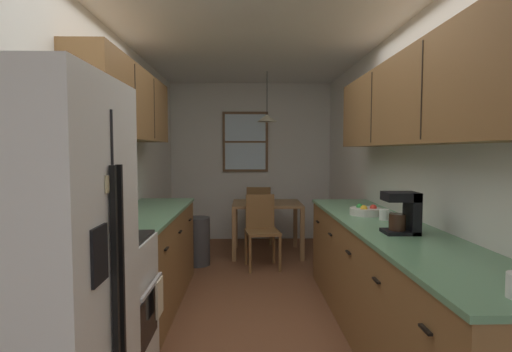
# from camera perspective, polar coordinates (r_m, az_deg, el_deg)

# --- Properties ---
(ground_plane) EXTENTS (12.00, 12.00, 0.00)m
(ground_plane) POSITION_cam_1_polar(r_m,az_deg,el_deg) (4.13, -0.35, -16.97)
(ground_plane) COLOR brown
(wall_left) EXTENTS (0.10, 9.00, 2.55)m
(wall_left) POSITION_cam_1_polar(r_m,az_deg,el_deg) (4.08, -19.68, 0.89)
(wall_left) COLOR white
(wall_left) RESTS_ON ground
(wall_right) EXTENTS (0.10, 9.00, 2.55)m
(wall_right) POSITION_cam_1_polar(r_m,az_deg,el_deg) (4.12, 18.75, 0.94)
(wall_right) COLOR white
(wall_right) RESTS_ON ground
(wall_back) EXTENTS (4.40, 0.10, 2.55)m
(wall_back) POSITION_cam_1_polar(r_m,az_deg,el_deg) (6.52, -0.77, 2.07)
(wall_back) COLOR white
(wall_back) RESTS_ON ground
(ceiling_slab) EXTENTS (4.40, 9.00, 0.08)m
(ceiling_slab) POSITION_cam_1_polar(r_m,az_deg,el_deg) (4.03, -0.36, 19.99)
(ceiling_slab) COLOR white
(refrigerator) EXTENTS (0.70, 0.78, 1.77)m
(refrigerator) POSITION_cam_1_polar(r_m,az_deg,el_deg) (1.98, -29.22, -13.64)
(refrigerator) COLOR white
(refrigerator) RESTS_ON ground
(stove_range) EXTENTS (0.66, 0.62, 1.10)m
(stove_range) POSITION_cam_1_polar(r_m,az_deg,el_deg) (2.74, -22.09, -17.67)
(stove_range) COLOR white
(stove_range) RESTS_ON ground
(microwave_over_range) EXTENTS (0.39, 0.56, 0.30)m
(microwave_over_range) POSITION_cam_1_polar(r_m,az_deg,el_deg) (2.61, -25.10, 8.35)
(microwave_over_range) COLOR white
(counter_left) EXTENTS (0.64, 1.94, 0.90)m
(counter_left) POSITION_cam_1_polar(r_m,az_deg,el_deg) (3.92, -15.39, -11.36)
(counter_left) COLOR brown
(counter_left) RESTS_ON ground
(upper_cabinets_left) EXTENTS (0.33, 2.02, 0.63)m
(upper_cabinets_left) POSITION_cam_1_polar(r_m,az_deg,el_deg) (3.80, -18.03, 9.75)
(upper_cabinets_left) COLOR brown
(counter_right) EXTENTS (0.64, 3.21, 0.90)m
(counter_right) POSITION_cam_1_polar(r_m,az_deg,el_deg) (3.24, 18.61, -14.65)
(counter_right) COLOR brown
(counter_right) RESTS_ON ground
(upper_cabinets_right) EXTENTS (0.33, 2.89, 0.64)m
(upper_cabinets_right) POSITION_cam_1_polar(r_m,az_deg,el_deg) (3.10, 21.92, 10.09)
(upper_cabinets_right) COLOR brown
(dining_table) EXTENTS (0.96, 0.80, 0.73)m
(dining_table) POSITION_cam_1_polar(r_m,az_deg,el_deg) (5.58, 1.57, -4.99)
(dining_table) COLOR olive
(dining_table) RESTS_ON ground
(dining_chair_near) EXTENTS (0.45, 0.45, 0.90)m
(dining_chair_near) POSITION_cam_1_polar(r_m,az_deg,el_deg) (5.00, 0.80, -7.38)
(dining_chair_near) COLOR brown
(dining_chair_near) RESTS_ON ground
(dining_chair_far) EXTENTS (0.44, 0.44, 0.90)m
(dining_chair_far) POSITION_cam_1_polar(r_m,az_deg,el_deg) (6.20, 0.45, -5.22)
(dining_chair_far) COLOR brown
(dining_chair_far) RESTS_ON ground
(pendant_light) EXTENTS (0.28, 0.28, 0.69)m
(pendant_light) POSITION_cam_1_polar(r_m,az_deg,el_deg) (5.54, 1.59, 8.37)
(pendant_light) COLOR black
(back_window) EXTENTS (0.74, 0.05, 0.97)m
(back_window) POSITION_cam_1_polar(r_m,az_deg,el_deg) (6.45, -1.55, 4.94)
(back_window) COLOR brown
(trash_bin) EXTENTS (0.32, 0.32, 0.61)m
(trash_bin) POSITION_cam_1_polar(r_m,az_deg,el_deg) (5.16, -8.47, -9.28)
(trash_bin) COLOR #3F3F42
(trash_bin) RESTS_ON ground
(storage_canister) EXTENTS (0.11, 0.11, 0.19)m
(storage_canister) POSITION_cam_1_polar(r_m,az_deg,el_deg) (3.19, -18.40, -4.86)
(storage_canister) COLOR #265999
(storage_canister) RESTS_ON counter_left
(dish_towel) EXTENTS (0.02, 0.16, 0.24)m
(dish_towel) POSITION_cam_1_polar(r_m,az_deg,el_deg) (2.77, -13.76, -16.62)
(dish_towel) COLOR beige
(coffee_maker) EXTENTS (0.22, 0.18, 0.28)m
(coffee_maker) POSITION_cam_1_polar(r_m,az_deg,el_deg) (2.84, 20.63, -4.85)
(coffee_maker) COLOR black
(coffee_maker) RESTS_ON counter_right
(mug_by_coffeemaker) EXTENTS (0.12, 0.08, 0.09)m
(mug_by_coffeemaker) POSITION_cam_1_polar(r_m,az_deg,el_deg) (3.35, 18.04, -5.32)
(mug_by_coffeemaker) COLOR white
(mug_by_coffeemaker) RESTS_ON counter_right
(fruit_bowl) EXTENTS (0.27, 0.27, 0.09)m
(fruit_bowl) POSITION_cam_1_polar(r_m,az_deg,el_deg) (3.57, 15.54, -4.85)
(fruit_bowl) COLOR silver
(fruit_bowl) RESTS_ON counter_right
(table_serving_bowl) EXTENTS (0.17, 0.17, 0.06)m
(table_serving_bowl) POSITION_cam_1_polar(r_m,az_deg,el_deg) (5.50, 0.85, -3.63)
(table_serving_bowl) COLOR silver
(table_serving_bowl) RESTS_ON dining_table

